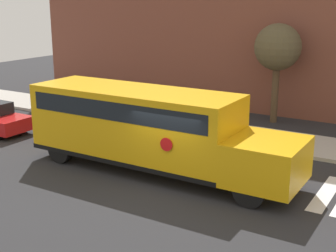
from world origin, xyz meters
TOP-DOWN VIEW (x-y plane):
  - ground_plane at (0.00, 0.00)m, footprint 60.00×60.00m
  - sidewalk_strip at (0.00, 6.50)m, footprint 44.00×3.00m
  - building_backdrop at (0.00, 13.00)m, footprint 32.00×4.00m
  - school_bus at (-1.52, 0.87)m, footprint 9.98×2.57m
  - tree_near_sidewalk at (0.15, 9.77)m, footprint 2.27×2.27m

SIDE VIEW (x-z plane):
  - ground_plane at x=0.00m, z-range 0.00..0.00m
  - sidewalk_strip at x=0.00m, z-range 0.00..0.15m
  - school_bus at x=-1.52m, z-range 0.21..3.11m
  - tree_near_sidewalk at x=0.15m, z-range 1.24..6.11m
  - building_backdrop at x=0.00m, z-range 0.00..11.58m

